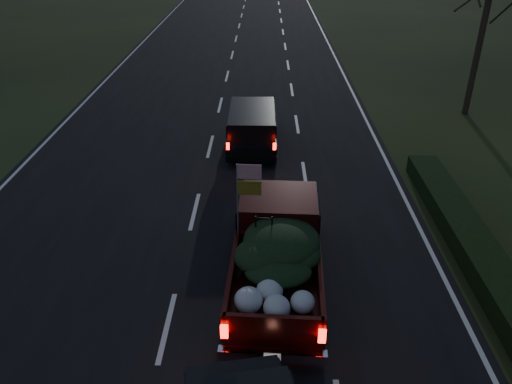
# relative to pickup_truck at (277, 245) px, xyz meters

# --- Properties ---
(ground) EXTENTS (120.00, 120.00, 0.00)m
(ground) POSITION_rel_pickup_truck_xyz_m (-2.48, -1.71, -1.08)
(ground) COLOR black
(ground) RESTS_ON ground
(road_asphalt) EXTENTS (14.00, 120.00, 0.02)m
(road_asphalt) POSITION_rel_pickup_truck_xyz_m (-2.48, -1.71, -1.07)
(road_asphalt) COLOR black
(road_asphalt) RESTS_ON ground
(hedge_row) EXTENTS (1.00, 10.00, 0.60)m
(hedge_row) POSITION_rel_pickup_truck_xyz_m (5.32, 1.29, -0.78)
(hedge_row) COLOR black
(hedge_row) RESTS_ON ground
(pickup_truck) EXTENTS (2.36, 5.57, 2.87)m
(pickup_truck) POSITION_rel_pickup_truck_xyz_m (0.00, 0.00, 0.00)
(pickup_truck) COLOR black
(pickup_truck) RESTS_ON ground
(lead_suv) EXTENTS (1.87, 4.43, 1.27)m
(lead_suv) POSITION_rel_pickup_truck_xyz_m (-0.80, 8.34, -0.11)
(lead_suv) COLOR black
(lead_suv) RESTS_ON ground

